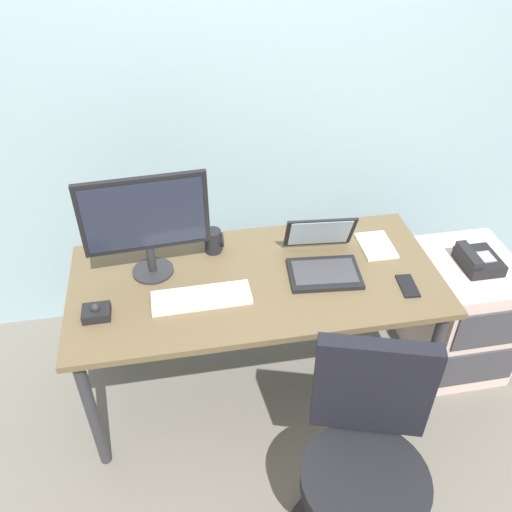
{
  "coord_description": "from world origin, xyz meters",
  "views": [
    {
      "loc": [
        -0.31,
        -1.75,
        2.22
      ],
      "look_at": [
        0.0,
        0.0,
        0.83
      ],
      "focal_mm": 37.55,
      "sensor_mm": 36.0,
      "label": 1
    }
  ],
  "objects_px": {
    "monitor_main": "(145,220)",
    "banana": "(315,226)",
    "keyboard": "(202,297)",
    "cell_phone": "(408,286)",
    "laptop": "(323,258)",
    "paper_notepad": "(376,246)",
    "trackball_mouse": "(96,312)",
    "coffee_mug": "(214,241)",
    "desk_phone": "(478,260)",
    "office_chair": "(363,474)",
    "file_cabinet": "(460,312)"
  },
  "relations": [
    {
      "from": "monitor_main",
      "to": "banana",
      "type": "relative_size",
      "value": 2.77
    },
    {
      "from": "keyboard",
      "to": "cell_phone",
      "type": "height_order",
      "value": "keyboard"
    },
    {
      "from": "laptop",
      "to": "banana",
      "type": "distance_m",
      "value": 0.3
    },
    {
      "from": "paper_notepad",
      "to": "cell_phone",
      "type": "xyz_separation_m",
      "value": [
        0.03,
        -0.3,
        -0.0
      ]
    },
    {
      "from": "keyboard",
      "to": "trackball_mouse",
      "type": "xyz_separation_m",
      "value": [
        -0.42,
        -0.02,
        0.01
      ]
    },
    {
      "from": "keyboard",
      "to": "laptop",
      "type": "distance_m",
      "value": 0.56
    },
    {
      "from": "laptop",
      "to": "coffee_mug",
      "type": "xyz_separation_m",
      "value": [
        -0.46,
        0.2,
        0.01
      ]
    },
    {
      "from": "coffee_mug",
      "to": "cell_phone",
      "type": "distance_m",
      "value": 0.88
    },
    {
      "from": "trackball_mouse",
      "to": "banana",
      "type": "bearing_deg",
      "value": 23.14
    },
    {
      "from": "cell_phone",
      "to": "coffee_mug",
      "type": "bearing_deg",
      "value": 158.26
    },
    {
      "from": "desk_phone",
      "to": "laptop",
      "type": "bearing_deg",
      "value": 177.59
    },
    {
      "from": "office_chair",
      "to": "desk_phone",
      "type": "bearing_deg",
      "value": 44.82
    },
    {
      "from": "file_cabinet",
      "to": "office_chair",
      "type": "bearing_deg",
      "value": -134.9
    },
    {
      "from": "keyboard",
      "to": "desk_phone",
      "type": "bearing_deg",
      "value": 3.92
    },
    {
      "from": "file_cabinet",
      "to": "coffee_mug",
      "type": "xyz_separation_m",
      "value": [
        -1.21,
        0.22,
        0.45
      ]
    },
    {
      "from": "paper_notepad",
      "to": "coffee_mug",
      "type": "bearing_deg",
      "value": 172.29
    },
    {
      "from": "coffee_mug",
      "to": "keyboard",
      "type": "bearing_deg",
      "value": -105.43
    },
    {
      "from": "file_cabinet",
      "to": "trackball_mouse",
      "type": "distance_m",
      "value": 1.78
    },
    {
      "from": "file_cabinet",
      "to": "office_chair",
      "type": "distance_m",
      "value": 1.17
    },
    {
      "from": "cell_phone",
      "to": "banana",
      "type": "bearing_deg",
      "value": 125.05
    },
    {
      "from": "file_cabinet",
      "to": "keyboard",
      "type": "distance_m",
      "value": 1.37
    },
    {
      "from": "paper_notepad",
      "to": "file_cabinet",
      "type": "bearing_deg",
      "value": -14.2
    },
    {
      "from": "laptop",
      "to": "cell_phone",
      "type": "distance_m",
      "value": 0.38
    },
    {
      "from": "monitor_main",
      "to": "coffee_mug",
      "type": "xyz_separation_m",
      "value": [
        0.28,
        0.11,
        -0.22
      ]
    },
    {
      "from": "desk_phone",
      "to": "monitor_main",
      "type": "height_order",
      "value": "monitor_main"
    },
    {
      "from": "file_cabinet",
      "to": "banana",
      "type": "height_order",
      "value": "banana"
    },
    {
      "from": "file_cabinet",
      "to": "banana",
      "type": "xyz_separation_m",
      "value": [
        -0.71,
        0.31,
        0.41
      ]
    },
    {
      "from": "desk_phone",
      "to": "cell_phone",
      "type": "xyz_separation_m",
      "value": [
        -0.42,
        -0.16,
        0.05
      ]
    },
    {
      "from": "desk_phone",
      "to": "banana",
      "type": "bearing_deg",
      "value": 155.29
    },
    {
      "from": "office_chair",
      "to": "coffee_mug",
      "type": "xyz_separation_m",
      "value": [
        -0.39,
        1.04,
        0.32
      ]
    },
    {
      "from": "file_cabinet",
      "to": "desk_phone",
      "type": "xyz_separation_m",
      "value": [
        -0.01,
        -0.02,
        0.35
      ]
    },
    {
      "from": "paper_notepad",
      "to": "office_chair",
      "type": "bearing_deg",
      "value": -110.8
    },
    {
      "from": "office_chair",
      "to": "monitor_main",
      "type": "xyz_separation_m",
      "value": [
        -0.68,
        0.94,
        0.54
      ]
    },
    {
      "from": "office_chair",
      "to": "trackball_mouse",
      "type": "xyz_separation_m",
      "value": [
        -0.91,
        0.69,
        0.29
      ]
    },
    {
      "from": "file_cabinet",
      "to": "cell_phone",
      "type": "bearing_deg",
      "value": -157.43
    },
    {
      "from": "banana",
      "to": "cell_phone",
      "type": "bearing_deg",
      "value": -60.1
    },
    {
      "from": "keyboard",
      "to": "coffee_mug",
      "type": "relative_size",
      "value": 3.65
    },
    {
      "from": "laptop",
      "to": "cell_phone",
      "type": "bearing_deg",
      "value": -30.79
    },
    {
      "from": "monitor_main",
      "to": "cell_phone",
      "type": "distance_m",
      "value": 1.14
    },
    {
      "from": "office_chair",
      "to": "keyboard",
      "type": "xyz_separation_m",
      "value": [
        -0.48,
        0.72,
        0.28
      ]
    },
    {
      "from": "office_chair",
      "to": "paper_notepad",
      "type": "xyz_separation_m",
      "value": [
        0.36,
        0.94,
        0.27
      ]
    },
    {
      "from": "coffee_mug",
      "to": "trackball_mouse",
      "type": "bearing_deg",
      "value": -145.75
    },
    {
      "from": "office_chair",
      "to": "trackball_mouse",
      "type": "distance_m",
      "value": 1.18
    },
    {
      "from": "laptop",
      "to": "file_cabinet",
      "type": "bearing_deg",
      "value": -1.14
    },
    {
      "from": "monitor_main",
      "to": "coffee_mug",
      "type": "relative_size",
      "value": 4.66
    },
    {
      "from": "coffee_mug",
      "to": "paper_notepad",
      "type": "xyz_separation_m",
      "value": [
        0.75,
        -0.1,
        -0.05
      ]
    },
    {
      "from": "file_cabinet",
      "to": "paper_notepad",
      "type": "xyz_separation_m",
      "value": [
        -0.46,
        0.12,
        0.4
      ]
    },
    {
      "from": "laptop",
      "to": "paper_notepad",
      "type": "xyz_separation_m",
      "value": [
        0.29,
        0.1,
        -0.04
      ]
    },
    {
      "from": "office_chair",
      "to": "banana",
      "type": "relative_size",
      "value": 5.07
    },
    {
      "from": "trackball_mouse",
      "to": "coffee_mug",
      "type": "bearing_deg",
      "value": 34.25
    }
  ]
}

